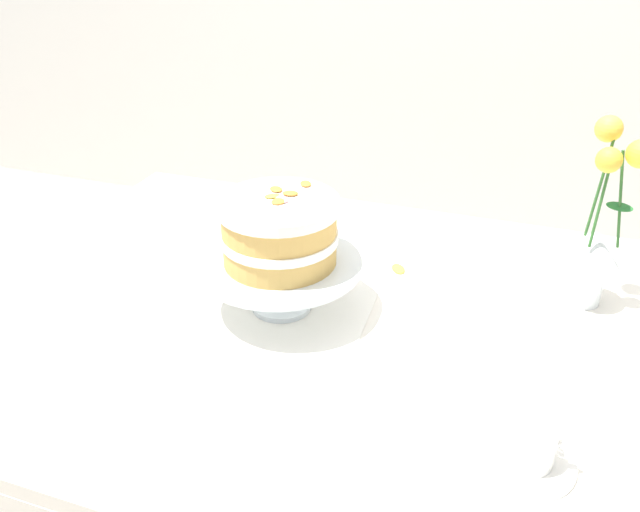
% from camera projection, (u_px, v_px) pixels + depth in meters
% --- Properties ---
extents(dining_table, '(1.40, 1.00, 0.74)m').
position_uv_depth(dining_table, '(341.00, 365.00, 1.19)').
color(dining_table, white).
rests_on(dining_table, ground).
extents(linen_napkin, '(0.33, 0.33, 0.00)m').
position_uv_depth(linen_napkin, '(282.00, 307.00, 1.19)').
color(linen_napkin, white).
rests_on(linen_napkin, dining_table).
extents(cake_stand, '(0.29, 0.29, 0.10)m').
position_uv_depth(cake_stand, '(281.00, 269.00, 1.15)').
color(cake_stand, silver).
rests_on(cake_stand, linen_napkin).
extents(layer_cake, '(0.21, 0.21, 0.12)m').
position_uv_depth(layer_cake, '(279.00, 231.00, 1.12)').
color(layer_cake, tan).
rests_on(layer_cake, cake_stand).
extents(flower_vase, '(0.11, 0.10, 0.35)m').
position_uv_depth(flower_vase, '(596.00, 237.00, 1.15)').
color(flower_vase, silver).
rests_on(flower_vase, dining_table).
extents(teacup, '(0.14, 0.14, 0.07)m').
position_uv_depth(teacup, '(527.00, 447.00, 0.86)').
color(teacup, white).
rests_on(teacup, dining_table).
extents(loose_petal_0, '(0.04, 0.05, 0.00)m').
position_uv_depth(loose_petal_0, '(398.00, 269.00, 1.32)').
color(loose_petal_0, yellow).
rests_on(loose_petal_0, dining_table).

